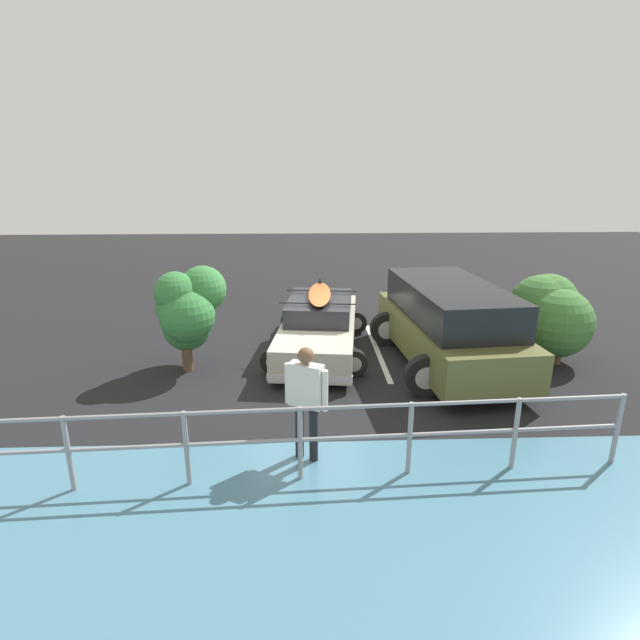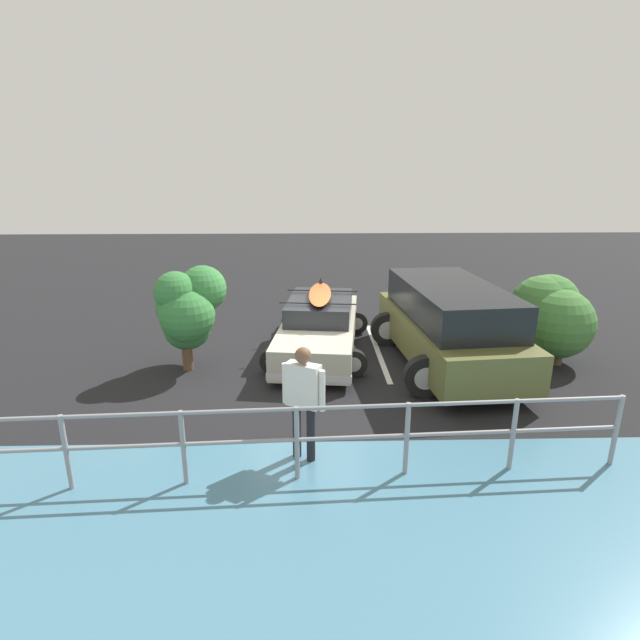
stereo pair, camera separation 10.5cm
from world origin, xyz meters
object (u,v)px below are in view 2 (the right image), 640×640
object	(u,v)px
person_bystander	(303,393)
bush_near_right	(551,318)
suv_car	(449,324)
sedan_car	(319,327)
bush_near_left	(187,309)

from	to	relation	value
person_bystander	bush_near_right	bearing A→B (deg)	-144.87
person_bystander	bush_near_right	world-z (taller)	bush_near_right
suv_car	bush_near_right	world-z (taller)	bush_near_right
sedan_car	suv_car	bearing A→B (deg)	160.81
suv_car	bush_near_right	bearing A→B (deg)	-174.01
suv_car	sedan_car	bearing A→B (deg)	-19.19
person_bystander	suv_car	bearing A→B (deg)	-130.91
bush_near_left	bush_near_right	xyz separation A→B (m)	(-7.80, -0.37, -0.37)
sedan_car	suv_car	distance (m)	2.92
sedan_car	bush_near_left	size ratio (longest dim) A/B	2.10
bush_near_left	bush_near_right	bearing A→B (deg)	-177.30
suv_car	bush_near_left	size ratio (longest dim) A/B	2.27
bush_near_left	person_bystander	bearing A→B (deg)	125.06
suv_car	person_bystander	xyz separation A→B (m)	(3.08, 3.55, 0.12)
person_bystander	bush_near_left	xyz separation A→B (m)	(2.41, -3.43, 0.28)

